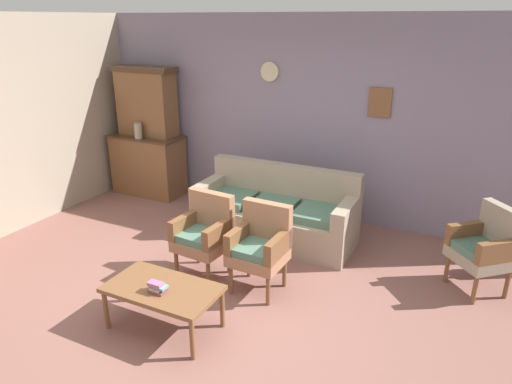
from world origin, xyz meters
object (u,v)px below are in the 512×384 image
(vase_on_cabinet, at_px, (138,131))
(book_stack_on_table, at_px, (157,287))
(armchair_row_middle, at_px, (205,232))
(armchair_near_cabinet, at_px, (260,244))
(side_cabinet, at_px, (149,165))
(coffee_table, at_px, (163,291))
(wingback_chair_by_fireplace, at_px, (486,246))
(floral_couch, at_px, (276,214))

(vase_on_cabinet, xyz_separation_m, book_stack_on_table, (2.32, -2.61, -0.58))
(armchair_row_middle, height_order, armchair_near_cabinet, same)
(vase_on_cabinet, distance_m, armchair_near_cabinet, 3.24)
(side_cabinet, relative_size, book_stack_on_table, 7.19)
(side_cabinet, bearing_deg, coffee_table, -49.40)
(armchair_near_cabinet, height_order, wingback_chair_by_fireplace, same)
(armchair_near_cabinet, distance_m, book_stack_on_table, 1.15)
(wingback_chair_by_fireplace, bearing_deg, coffee_table, -142.17)
(side_cabinet, bearing_deg, wingback_chair_by_fireplace, -8.89)
(vase_on_cabinet, distance_m, floral_couch, 2.60)
(side_cabinet, distance_m, coffee_table, 3.57)
(armchair_row_middle, xyz_separation_m, book_stack_on_table, (0.19, -1.05, -0.03))
(floral_couch, xyz_separation_m, book_stack_on_table, (-0.14, -2.18, 0.14))
(vase_on_cabinet, relative_size, wingback_chair_by_fireplace, 0.26)
(side_cabinet, height_order, floral_couch, side_cabinet)
(vase_on_cabinet, bearing_deg, armchair_row_middle, -36.05)
(coffee_table, distance_m, book_stack_on_table, 0.12)
(vase_on_cabinet, bearing_deg, book_stack_on_table, -48.29)
(coffee_table, xyz_separation_m, book_stack_on_table, (0.01, -0.08, 0.09))
(side_cabinet, xyz_separation_m, coffee_table, (2.32, -2.71, -0.09))
(vase_on_cabinet, bearing_deg, side_cabinet, 93.17)
(floral_couch, distance_m, armchair_row_middle, 1.19)
(floral_couch, relative_size, armchair_row_middle, 2.21)
(floral_couch, height_order, armchair_row_middle, same)
(floral_couch, height_order, armchair_near_cabinet, same)
(armchair_row_middle, bearing_deg, coffee_table, -79.62)
(vase_on_cabinet, distance_m, wingback_chair_by_fireplace, 4.89)
(wingback_chair_by_fireplace, height_order, book_stack_on_table, wingback_chair_by_fireplace)
(coffee_table, bearing_deg, armchair_row_middle, 100.38)
(coffee_table, bearing_deg, side_cabinet, 130.60)
(vase_on_cabinet, bearing_deg, wingback_chair_by_fireplace, -6.80)
(armchair_row_middle, distance_m, armchair_near_cabinet, 0.66)
(side_cabinet, height_order, book_stack_on_table, side_cabinet)
(armchair_near_cabinet, relative_size, book_stack_on_table, 5.61)
(armchair_row_middle, height_order, coffee_table, armchair_row_middle)
(floral_couch, relative_size, armchair_near_cabinet, 2.21)
(coffee_table, bearing_deg, book_stack_on_table, -81.14)
(armchair_near_cabinet, distance_m, wingback_chair_by_fireplace, 2.25)
(armchair_near_cabinet, bearing_deg, side_cabinet, 148.25)
(side_cabinet, height_order, armchair_row_middle, side_cabinet)
(coffee_table, bearing_deg, floral_couch, 85.97)
(side_cabinet, relative_size, wingback_chair_by_fireplace, 1.28)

